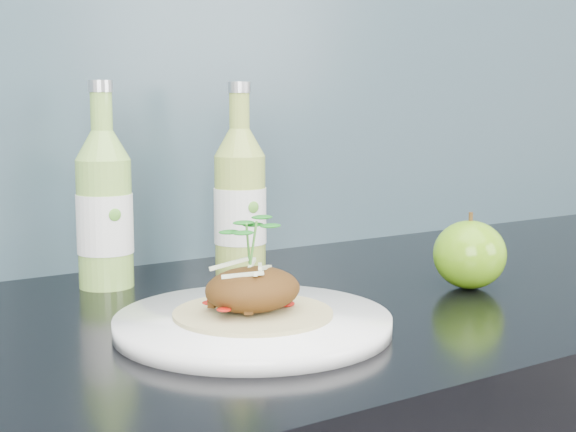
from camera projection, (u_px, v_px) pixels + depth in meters
name	position (u px, v px, depth m)	size (l,w,h in m)	color
subway_backsplash	(163.00, 6.00, 1.08)	(4.00, 0.02, 0.70)	#6891A4
dinner_plate	(253.00, 323.00, 0.78)	(0.29, 0.29, 0.02)	white
pork_taco	(253.00, 286.00, 0.77)	(0.16, 0.16, 0.10)	tan
green_apple	(470.00, 255.00, 0.95)	(0.11, 0.11, 0.09)	#5D910F
cider_bottle_left	(105.00, 210.00, 0.96)	(0.08, 0.08, 0.25)	#8BBD4F
cider_bottle_right	(240.00, 203.00, 1.03)	(0.07, 0.07, 0.25)	#9AB34A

